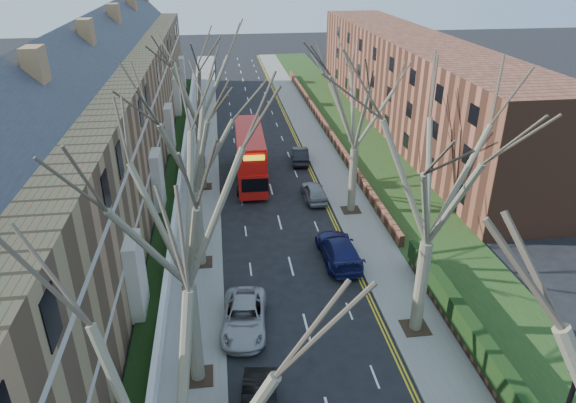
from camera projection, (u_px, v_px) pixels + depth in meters
name	position (u px, v px, depth m)	size (l,w,h in m)	color
pavement_left	(202.00, 145.00, 53.57)	(3.00, 102.00, 0.12)	slate
pavement_right	(315.00, 140.00, 55.03)	(3.00, 102.00, 0.12)	slate
terrace_left	(104.00, 119.00, 43.11)	(9.70, 78.00, 13.60)	#9B744F
flats_right	(409.00, 82.00, 57.84)	(13.97, 54.00, 10.00)	brown
wall_hedge_right	(513.00, 397.00, 21.81)	(0.70, 24.00, 1.80)	brown
front_wall_left	(182.00, 169.00, 45.99)	(0.30, 78.00, 1.00)	white
grass_verge_right	(356.00, 137.00, 55.54)	(6.00, 102.00, 0.06)	#1E3413
tree_left_mid	(180.00, 196.00, 20.05)	(10.50, 10.50, 14.71)	brown
tree_left_far	(190.00, 127.00, 29.10)	(10.15, 10.15, 14.22)	brown
tree_left_dist	(195.00, 76.00, 39.65)	(10.50, 10.50, 14.71)	brown
tree_right_mid	(438.00, 163.00, 23.22)	(10.50, 10.50, 14.71)	brown
tree_right_far	(358.00, 94.00, 35.83)	(10.15, 10.15, 14.22)	brown
double_decker_bus	(250.00, 157.00, 44.68)	(2.80, 10.38, 4.34)	red
car_left_far	(244.00, 317.00, 27.25)	(2.32, 5.03, 1.40)	#A5A5AA
car_right_near	(339.00, 250.00, 33.25)	(2.24, 5.50, 1.60)	#171A51
car_right_mid	(314.00, 192.00, 41.55)	(1.65, 4.09, 1.39)	gray
car_right_far	(300.00, 155.00, 49.03)	(1.50, 4.31, 1.42)	black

